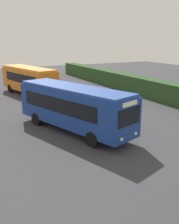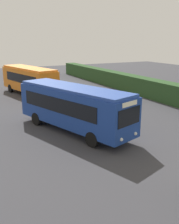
% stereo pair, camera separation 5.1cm
% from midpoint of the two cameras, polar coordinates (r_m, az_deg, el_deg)
% --- Properties ---
extents(ground_plane, '(87.92, 87.92, 0.00)m').
position_cam_midpoint_polar(ground_plane, '(21.53, -4.81, -1.91)').
color(ground_plane, '#38383D').
extents(bus_orange, '(9.75, 4.59, 3.29)m').
position_cam_midpoint_polar(bus_orange, '(32.06, -13.11, 7.06)').
color(bus_orange, orange).
rests_on(bus_orange, ground_plane).
extents(bus_blue, '(10.13, 5.45, 3.29)m').
position_cam_midpoint_polar(bus_blue, '(18.61, -3.48, 1.35)').
color(bus_blue, navy).
rests_on(bus_blue, ground_plane).
extents(hedge_row, '(55.96, 1.73, 2.08)m').
position_cam_midpoint_polar(hedge_row, '(27.91, 18.65, 3.61)').
color(hedge_row, '#294A24').
rests_on(hedge_row, ground_plane).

